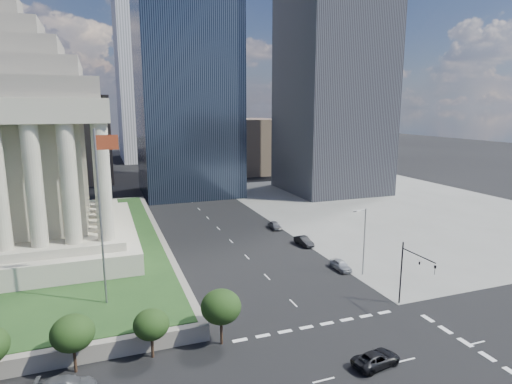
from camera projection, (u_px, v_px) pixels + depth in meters
name	position (u px, v px, depth m)	size (l,w,h in m)	color
ground	(180.00, 190.00, 127.33)	(500.00, 500.00, 0.00)	black
sidewalk_ne	(394.00, 207.00, 105.95)	(68.00, 90.00, 0.03)	slate
war_memorial	(10.00, 126.00, 63.82)	(34.00, 34.00, 39.00)	#A49E89
flagpole	(101.00, 208.00, 47.41)	(2.52, 0.24, 20.00)	slate
midrise_glass	(186.00, 86.00, 117.59)	(26.00, 26.00, 60.00)	black
highrise_ne	(335.00, 12.00, 117.97)	(26.00, 28.00, 100.00)	black
building_filler_ne	(248.00, 145.00, 163.81)	(20.00, 30.00, 20.00)	brown
building_filler_nw	(72.00, 139.00, 142.16)	(24.00, 30.00, 28.00)	brown
traffic_signal_ne	(412.00, 268.00, 50.99)	(0.30, 5.74, 8.00)	black
street_lamp_north	(363.00, 238.00, 61.61)	(2.13, 0.22, 10.00)	slate
pickup_truck	(376.00, 359.00, 40.53)	(2.28, 4.95, 1.38)	black
parked_sedan_near	(341.00, 265.00, 64.56)	(4.39, 1.77, 1.50)	#9CA0A5
parked_sedan_mid	(304.00, 241.00, 76.06)	(4.66, 1.62, 1.53)	black
parked_sedan_far	(275.00, 225.00, 86.36)	(1.77, 4.39, 1.49)	#525359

